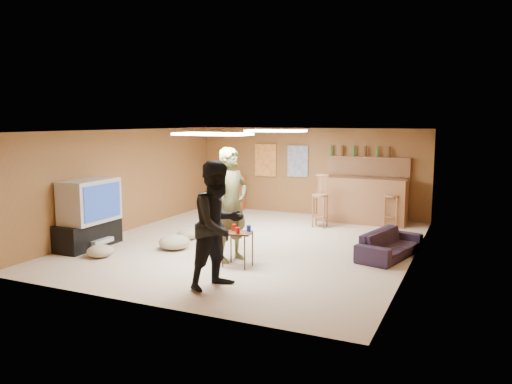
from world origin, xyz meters
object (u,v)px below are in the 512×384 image
at_px(sofa, 390,244).
at_px(bar_counter, 363,200).
at_px(person_olive, 231,205).
at_px(tv_body, 90,201).
at_px(person_black, 218,225).
at_px(tray_table, 238,249).

bearing_deg(sofa, bar_counter, 35.99).
distance_m(bar_counter, person_olive, 4.35).
relative_size(tv_body, person_olive, 0.57).
height_order(person_olive, person_black, person_olive).
distance_m(sofa, tray_table, 2.73).
distance_m(person_black, tray_table, 1.23).
xyz_separation_m(tv_body, tray_table, (3.07, 0.05, -0.61)).
height_order(tv_body, sofa, tv_body).
bearing_deg(person_black, bar_counter, 11.89).
xyz_separation_m(person_olive, person_black, (0.47, -1.32, -0.05)).
bearing_deg(sofa, tv_body, 121.95).
xyz_separation_m(tv_body, person_black, (3.28, -0.99, 0.02)).
bearing_deg(person_olive, person_black, -142.31).
xyz_separation_m(tv_body, sofa, (5.26, 1.67, -0.67)).
bearing_deg(sofa, person_black, 157.79).
height_order(person_black, sofa, person_black).
bearing_deg(person_olive, sofa, -42.96).
xyz_separation_m(tv_body, person_olive, (2.81, 0.33, 0.07)).
xyz_separation_m(bar_counter, tray_table, (-1.08, -4.40, -0.26)).
bearing_deg(sofa, person_olive, 133.14).
distance_m(bar_counter, sofa, 3.01).
height_order(bar_counter, person_olive, person_olive).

